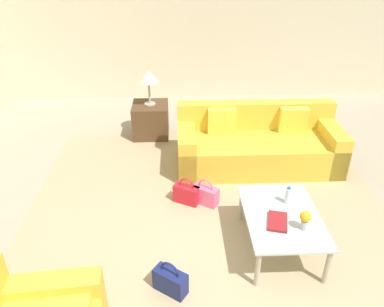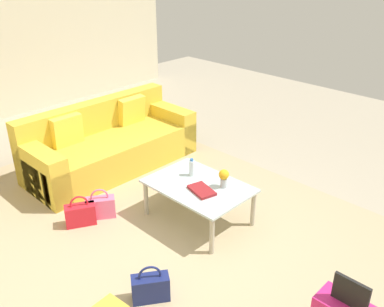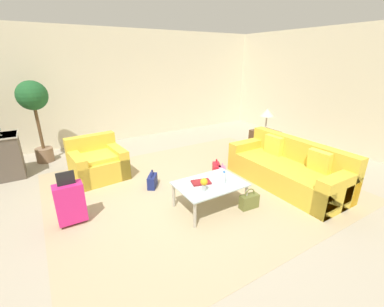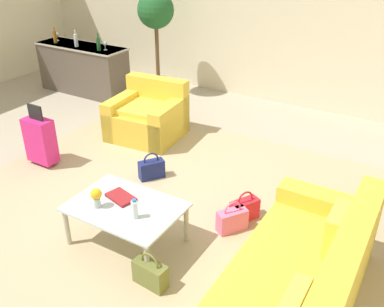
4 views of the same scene
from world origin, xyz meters
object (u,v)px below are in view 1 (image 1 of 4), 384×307
(flower_vase, at_px, (305,219))
(handbag_navy, at_px, (170,281))
(coffee_table, at_px, (282,219))
(table_lamp, at_px, (148,77))
(handbag_pink, at_px, (206,195))
(couch, at_px, (257,145))
(water_bottle, at_px, (288,196))
(handbag_red, at_px, (187,194))
(coffee_table_book, at_px, (278,221))
(side_table, at_px, (151,120))
(handbag_olive, at_px, (297,206))

(flower_vase, relative_size, handbag_navy, 0.57)
(coffee_table, bearing_deg, table_lamp, 28.18)
(handbag_pink, bearing_deg, couch, -40.03)
(water_bottle, height_order, handbag_pink, water_bottle)
(table_lamp, xyz_separation_m, handbag_red, (-1.95, -0.54, -0.88))
(couch, bearing_deg, handbag_red, 131.70)
(flower_vase, relative_size, handbag_red, 0.57)
(coffee_table_book, relative_size, handbag_red, 0.84)
(handbag_navy, bearing_deg, table_lamp, 6.01)
(table_lamp, height_order, handbag_pink, table_lamp)
(table_lamp, bearing_deg, water_bottle, -148.39)
(couch, relative_size, handbag_pink, 6.43)
(water_bottle, bearing_deg, table_lamp, 31.61)
(flower_vase, bearing_deg, handbag_navy, 103.38)
(side_table, height_order, handbag_olive, side_table)
(handbag_red, height_order, handbag_navy, same)
(handbag_navy, bearing_deg, side_table, 6.01)
(water_bottle, distance_m, flower_vase, 0.42)
(handbag_pink, xyz_separation_m, handbag_olive, (-0.28, -1.08, 0.00))
(side_table, xyz_separation_m, handbag_olive, (-2.26, -1.86, -0.15))
(couch, height_order, table_lamp, table_lamp)
(coffee_table_book, relative_size, handbag_olive, 0.84)
(table_lamp, height_order, handbag_olive, table_lamp)
(side_table, bearing_deg, water_bottle, -148.39)
(coffee_table, distance_m, handbag_navy, 1.29)
(coffee_table, bearing_deg, handbag_pink, 41.33)
(coffee_table, bearing_deg, handbag_navy, 114.72)
(water_bottle, xyz_separation_m, handbag_olive, (0.34, -0.26, -0.41))
(couch, xyz_separation_m, handbag_red, (-0.94, 1.06, -0.17))
(coffee_table, height_order, water_bottle, water_bottle)
(table_lamp, distance_m, handbag_navy, 3.46)
(coffee_table_book, distance_m, side_table, 3.25)
(water_bottle, height_order, handbag_red, water_bottle)
(coffee_table_book, height_order, handbag_olive, coffee_table_book)
(water_bottle, distance_m, coffee_table_book, 0.38)
(handbag_red, bearing_deg, table_lamp, 15.55)
(coffee_table, bearing_deg, coffee_table_book, 146.31)
(couch, height_order, handbag_pink, couch)
(handbag_navy, bearing_deg, handbag_pink, -17.67)
(couch, distance_m, handbag_olive, 1.29)
(flower_vase, bearing_deg, water_bottle, 6.79)
(couch, bearing_deg, coffee_table, 176.81)
(handbag_olive, bearing_deg, table_lamp, 39.47)
(coffee_table, relative_size, handbag_olive, 3.03)
(coffee_table_book, distance_m, handbag_olive, 0.86)
(coffee_table, xyz_separation_m, flower_vase, (-0.22, -0.15, 0.17))
(side_table, relative_size, handbag_red, 1.63)
(coffee_table_book, xyz_separation_m, table_lamp, (2.92, 1.42, 0.55))
(handbag_pink, distance_m, handbag_olive, 1.11)
(side_table, height_order, table_lamp, table_lamp)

